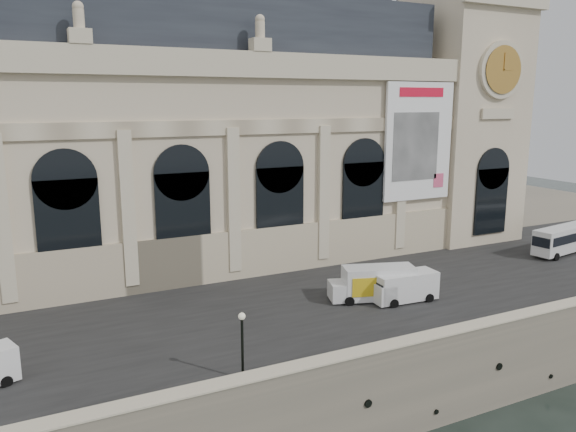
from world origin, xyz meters
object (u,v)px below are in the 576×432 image
van_c (402,287)px  lamp_right (242,347)px  box_truck (374,283)px  bus_right (567,238)px

van_c → lamp_right: bearing=-158.7°
van_c → box_truck: (-1.93, 1.47, 0.19)m
bus_right → lamp_right: bearing=-165.8°
box_truck → lamp_right: size_ratio=1.76×
van_c → bus_right: bearing=9.4°
lamp_right → box_truck: bearing=27.9°
van_c → box_truck: 2.43m
bus_right → lamp_right: 46.70m
van_c → lamp_right: 19.20m
bus_right → box_truck: bearing=-174.1°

